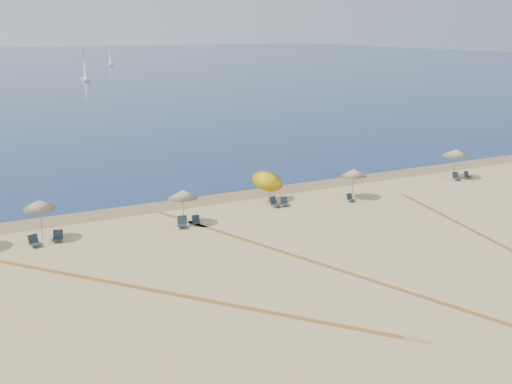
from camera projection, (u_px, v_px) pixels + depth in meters
ground at (474, 338)px, 24.38m from camera, size 160.00×160.00×0.00m
ocean at (6, 63)px, 217.78m from camera, size 500.00×500.00×0.00m
wet_sand at (232, 196)px, 45.01m from camera, size 500.00×500.00×0.00m
umbrella_1 at (39, 204)px, 35.04m from camera, size 1.90×1.94×2.61m
umbrella_2 at (183, 194)px, 38.01m from camera, size 1.97×1.99×2.38m
umbrella_3 at (269, 178)px, 43.15m from camera, size 2.32×2.31×2.56m
umbrella_4 at (354, 173)px, 44.00m from camera, size 2.02×2.05×2.30m
umbrella_5 at (456, 153)px, 49.91m from camera, size 2.31×2.31×2.53m
chair_1 at (34, 241)px, 34.50m from camera, size 0.78×0.84×0.71m
chair_2 at (58, 237)px, 35.32m from camera, size 0.75×0.81×0.69m
chair_3 at (182, 223)px, 37.80m from camera, size 0.82×0.89×0.74m
chair_4 at (196, 220)px, 38.43m from camera, size 0.59×0.66×0.59m
chair_5 at (275, 202)px, 42.17m from camera, size 0.84×0.90×0.74m
chair_6 at (285, 202)px, 42.38m from camera, size 0.57×0.65×0.63m
chair_7 at (351, 198)px, 43.49m from camera, size 0.58×0.65×0.60m
chair_8 at (456, 177)px, 49.59m from camera, size 0.65×0.73×0.68m
chair_9 at (468, 175)px, 50.11m from camera, size 0.62×0.69×0.63m
sailboat_1 at (110, 58)px, 201.37m from camera, size 1.95×5.43×7.91m
sailboat_2 at (85, 71)px, 142.80m from camera, size 1.39×5.17×7.67m
tire_tracks at (330, 268)px, 31.46m from camera, size 57.30×43.55×0.00m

